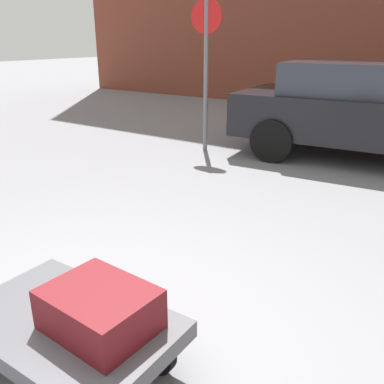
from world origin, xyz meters
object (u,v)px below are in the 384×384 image
parked_car (383,110)px  no_parking_sign (206,60)px  suitcase_maroon_center (100,309)px  luggage_cart (68,330)px

parked_car → no_parking_sign: 2.73m
suitcase_maroon_center → no_parking_sign: (-2.19, 4.48, 0.97)m
luggage_cart → parked_car: parked_car is taller
suitcase_maroon_center → no_parking_sign: bearing=119.2°
luggage_cart → suitcase_maroon_center: suitcase_maroon_center is taller
luggage_cart → no_parking_sign: bearing=113.7°
suitcase_maroon_center → no_parking_sign: no_parking_sign is taller
parked_car → no_parking_sign: size_ratio=1.93×
luggage_cart → parked_car: size_ratio=0.27×
no_parking_sign → parked_car: bearing=20.6°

